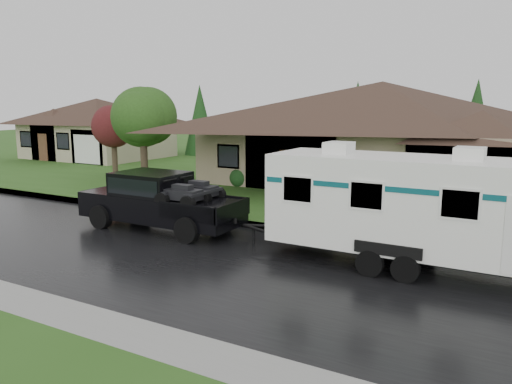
% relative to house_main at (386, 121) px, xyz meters
% --- Properties ---
extents(ground, '(140.00, 140.00, 0.00)m').
position_rel_house_main_xyz_m(ground, '(-2.29, -13.84, -3.59)').
color(ground, '#2E591B').
rests_on(ground, ground).
extents(road, '(140.00, 8.00, 0.01)m').
position_rel_house_main_xyz_m(road, '(-2.29, -15.84, -3.59)').
color(road, black).
rests_on(road, ground).
extents(curb, '(140.00, 0.50, 0.15)m').
position_rel_house_main_xyz_m(curb, '(-2.29, -11.59, -3.52)').
color(curb, gray).
rests_on(curb, ground).
extents(lawn, '(140.00, 26.00, 0.15)m').
position_rel_house_main_xyz_m(lawn, '(-2.29, 1.16, -3.52)').
color(lawn, '#2E591B').
rests_on(lawn, ground).
extents(house_main, '(19.44, 10.80, 6.90)m').
position_rel_house_main_xyz_m(house_main, '(0.00, 0.00, 0.00)').
color(house_main, gray).
rests_on(house_main, lawn).
extents(house_far, '(10.80, 8.64, 5.80)m').
position_rel_house_main_xyz_m(house_far, '(-24.07, 2.02, -0.62)').
color(house_far, tan).
rests_on(house_far, lawn).
extents(tree_left_green, '(3.33, 3.33, 5.51)m').
position_rel_house_main_xyz_m(tree_left_green, '(-11.28, -6.84, 0.38)').
color(tree_left_green, '#382B1E').
rests_on(tree_left_green, lawn).
extents(tree_red, '(2.57, 2.57, 4.26)m').
position_rel_house_main_xyz_m(tree_red, '(-15.36, -4.97, -0.50)').
color(tree_red, '#382B1E').
rests_on(tree_red, lawn).
extents(shrub_row, '(13.60, 1.00, 1.00)m').
position_rel_house_main_xyz_m(shrub_row, '(-0.29, -4.54, -2.94)').
color(shrub_row, '#143814').
rests_on(shrub_row, lawn).
extents(pickup_truck, '(6.27, 2.38, 2.09)m').
position_rel_house_main_xyz_m(pickup_truck, '(-4.66, -13.53, -2.47)').
color(pickup_truck, black).
rests_on(pickup_truck, ground).
extents(travel_trailer, '(7.74, 2.72, 3.47)m').
position_rel_house_main_xyz_m(travel_trailer, '(4.16, -13.53, -1.75)').
color(travel_trailer, white).
rests_on(travel_trailer, ground).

